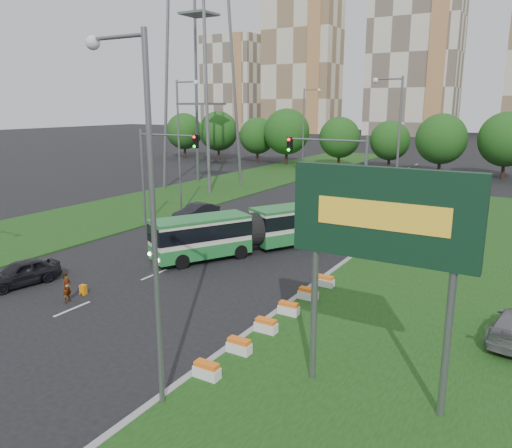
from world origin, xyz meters
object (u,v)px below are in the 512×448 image
Objects in this scene: pedestrian at (67,288)px; car_left_near at (21,273)px; billboard at (382,225)px; articulated_bus at (256,228)px; shopping_trolley at (83,290)px; traffic_mast_left at (157,163)px; car_left_far at (196,212)px; traffic_mast_median at (342,175)px.

car_left_near is at bearing 70.48° from pedestrian.
billboard is 0.53× the size of articulated_bus.
billboard is 5.19× the size of pedestrian.
shopping_trolley is (4.13, 0.74, -0.45)m from car_left_near.
car_left_near is 4.22m from shopping_trolley.
billboard is at bearing -33.55° from traffic_mast_left.
billboard is 29.31m from car_left_far.
traffic_mast_left reaches higher than shopping_trolley.
articulated_bus is (9.87, -1.30, -3.83)m from traffic_mast_left.
traffic_mast_left is 1.78× the size of car_left_far.
car_left_near reaches higher than shopping_trolley.
articulated_bus is 12.64m from shopping_trolley.
traffic_mast_median is 18.34m from pedestrian.
billboard is 1.00× the size of traffic_mast_median.
traffic_mast_left is (-15.16, -1.00, 0.00)m from traffic_mast_median.
billboard is 17.44m from shopping_trolley.
articulated_bus is at bearing -7.52° from traffic_mast_left.
car_left_far is (-21.81, 18.82, -5.42)m from billboard.
car_left_far is at bearing 168.89° from traffic_mast_median.
car_left_near is (2.17, -14.10, -4.63)m from traffic_mast_left.
car_left_near is 2.72× the size of pedestrian.
car_left_near is 0.93× the size of car_left_far.
articulated_bus is at bearing 132.96° from billboard.
traffic_mast_left is (-22.63, 15.00, -0.81)m from billboard.
shopping_trolley is at bearing -7.08° from pedestrian.
shopping_trolley is at bearing -121.67° from traffic_mast_median.
pedestrian is (-3.43, -13.17, -0.75)m from articulated_bus.
traffic_mast_median is 5.19× the size of pedestrian.
pedestrian is at bearing -63.64° from car_left_far.
pedestrian is 2.90× the size of shopping_trolley.
pedestrian is at bearing -90.49° from shopping_trolley.
articulated_bus is at bearing -20.22° from car_left_far.
articulated_bus is at bearing -156.46° from traffic_mast_median.
billboard is at bearing -64.97° from traffic_mast_median.
pedestrian is at bearing 178.13° from billboard.
car_left_far is (0.82, 3.82, -4.61)m from traffic_mast_left.
billboard is 17.07m from pedestrian.
pedestrian is at bearing -119.38° from traffic_mast_median.
billboard reaches higher than pedestrian.
traffic_mast_median is at bearing -43.91° from pedestrian.
traffic_mast_median is 17.62m from shopping_trolley.
traffic_mast_median is at bearing 3.77° from traffic_mast_left.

